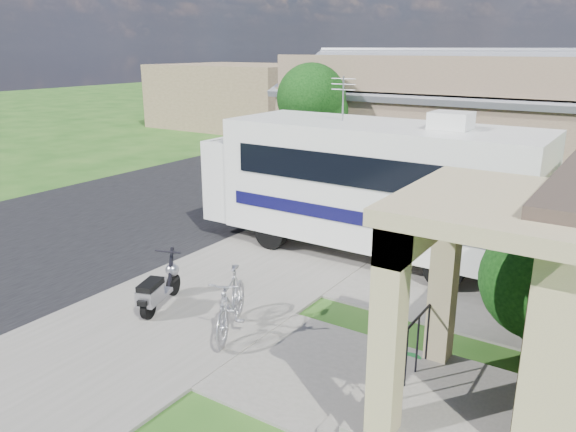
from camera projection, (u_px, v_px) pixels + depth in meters
The scene contains 18 objects.
ground at pixel (240, 313), 11.14m from camera, with size 120.00×120.00×0.00m, color #1B4512.
street_slab at pixel (246, 175), 23.08m from camera, with size 9.00×80.00×0.02m, color black.
sidewalk_slab at pixel (393, 197), 19.66m from camera, with size 4.00×80.00×0.06m, color #625F58.
driveway_slab at pixel (399, 258), 13.95m from camera, with size 7.00×6.00×0.05m, color #625F58.
walk_slab at pixel (352, 383), 8.75m from camera, with size 4.00×3.00×0.05m, color #625F58.
warehouse at pixel (461, 130), 21.75m from camera, with size 12.50×8.40×5.04m.
distant_bldg_far at pixel (241, 96), 37.10m from camera, with size 10.00×8.00×4.00m, color brown.
distant_bldg_near at pixel (351, 91), 45.77m from camera, with size 8.00×7.00×3.20m, color brown.
street_tree_a at pixel (315, 102), 19.39m from camera, with size 2.44×2.40×4.58m.
street_tree_b at pixel (419, 83), 27.35m from camera, with size 2.44×2.40×4.73m.
street_tree_c at pixel (471, 80), 34.64m from camera, with size 2.44×2.40×4.42m.
motorhome at pixel (368, 182), 13.90m from camera, with size 8.48×2.82×4.34m.
shrub at pixel (547, 275), 9.37m from camera, with size 2.24×2.14×2.75m.
scooter at pixel (158, 289), 11.09m from camera, with size 0.81×1.55×1.05m.
bicycle at pixel (231, 305), 10.14m from camera, with size 0.55×1.95×1.17m, color #94939A.
pickup_truck at pixel (309, 147), 24.37m from camera, with size 2.97×6.45×1.79m, color white.
van at pixel (371, 129), 29.97m from camera, with size 2.43×5.98×1.73m, color white.
garden_hose at pixel (409, 365), 9.14m from camera, with size 0.40×0.40×0.18m, color #136023.
Camera 1 is at (6.35, -7.93, 5.06)m, focal length 35.00 mm.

